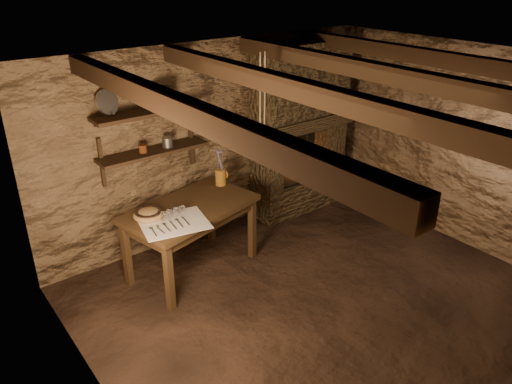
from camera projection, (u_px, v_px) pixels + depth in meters
floor at (320, 301)px, 5.19m from camera, size 4.50×4.50×0.00m
back_wall at (211, 141)px, 6.12m from camera, size 4.50×0.04×2.40m
left_wall at (94, 283)px, 3.44m from camera, size 0.04×4.00×2.40m
right_wall at (462, 147)px, 5.92m from camera, size 0.04×4.00×2.40m
ceiling at (335, 68)px, 4.17m from camera, size 4.50×4.00×0.04m
beam_far_left at (179, 108)px, 3.38m from camera, size 0.14×3.95×0.16m
beam_mid_left at (290, 87)px, 3.94m from camera, size 0.14×3.95×0.16m
beam_mid_right at (374, 71)px, 4.49m from camera, size 0.14×3.95×0.16m
beam_far_right at (439, 59)px, 5.04m from camera, size 0.14×3.95×0.16m
shelf_lower at (154, 152)px, 5.49m from camera, size 1.25×0.30×0.04m
shelf_upper at (150, 112)px, 5.30m from camera, size 1.25×0.30×0.04m
hearth at (300, 125)px, 6.63m from camera, size 1.43×0.51×2.30m
work_table at (192, 236)px, 5.52m from camera, size 1.57×1.11×0.81m
linen_cloth at (174, 223)px, 5.01m from camera, size 0.75×0.66×0.01m
pewter_cutlery_row at (175, 223)px, 4.99m from camera, size 0.58×0.32×0.01m
drinking_glasses at (170, 214)px, 5.10m from camera, size 0.21×0.06×0.08m
stoneware_jug at (221, 169)px, 5.80m from camera, size 0.17×0.17×0.45m
wooden_bowl at (149, 215)px, 5.10m from camera, size 0.36×0.36×0.11m
iron_stockpot at (162, 99)px, 5.34m from camera, size 0.34×0.34×0.20m
tin_pan at (107, 102)px, 5.08m from camera, size 0.29×0.21×0.27m
small_kettle at (167, 142)px, 5.56m from camera, size 0.19×0.16×0.17m
rusty_tin at (143, 149)px, 5.40m from camera, size 0.09×0.09×0.09m
red_pot at (306, 161)px, 6.88m from camera, size 0.20×0.20×0.54m
hanging_ropes at (262, 109)px, 5.21m from camera, size 0.08×0.08×1.20m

